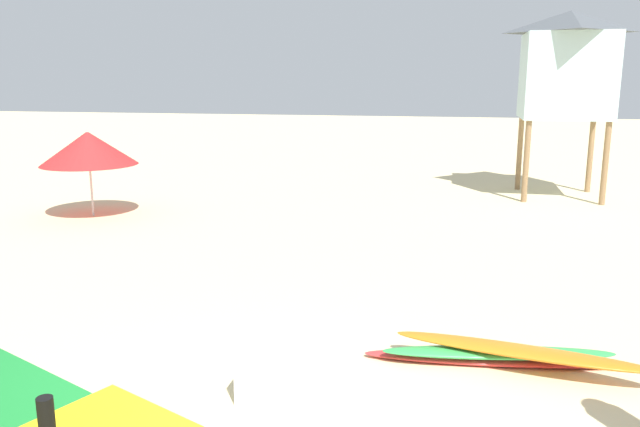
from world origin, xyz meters
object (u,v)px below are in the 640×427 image
beach_umbrella_left (88,148)px  lifeguard_tower (567,65)px  cooler_box (272,376)px  surfboard_pile (504,354)px

beach_umbrella_left → lifeguard_tower: bearing=23.9°
lifeguard_tower → beach_umbrella_left: (-9.01, -3.98, -1.56)m
lifeguard_tower → cooler_box: 11.04m
lifeguard_tower → beach_umbrella_left: size_ratio=2.21×
surfboard_pile → cooler_box: bearing=-151.3°
lifeguard_tower → cooler_box: (-3.63, -10.08, -2.65)m
cooler_box → lifeguard_tower: bearing=70.2°
cooler_box → beach_umbrella_left: bearing=131.4°
lifeguard_tower → beach_umbrella_left: bearing=-156.1°
beach_umbrella_left → cooler_box: size_ratio=3.26×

